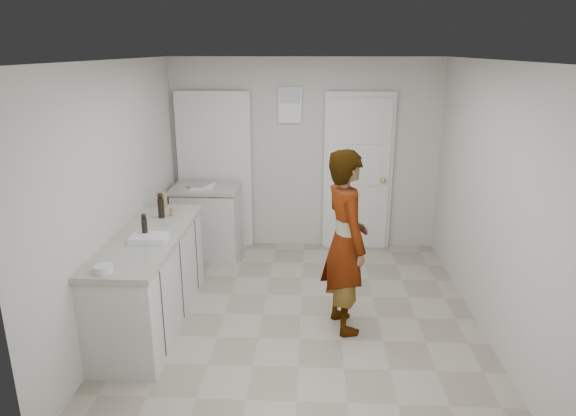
# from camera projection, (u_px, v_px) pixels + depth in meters

# --- Properties ---
(ground) EXTENTS (4.00, 4.00, 0.00)m
(ground) POSITION_uv_depth(u_px,v_px,m) (301.00, 315.00, 5.22)
(ground) COLOR gray
(ground) RESTS_ON ground
(room_shell) EXTENTS (4.00, 4.00, 4.00)m
(room_shell) POSITION_uv_depth(u_px,v_px,m) (292.00, 173.00, 6.78)
(room_shell) COLOR beige
(room_shell) RESTS_ON ground
(main_counter) EXTENTS (0.64, 1.96, 0.93)m
(main_counter) POSITION_uv_depth(u_px,v_px,m) (151.00, 283.00, 4.97)
(main_counter) COLOR silver
(main_counter) RESTS_ON ground
(side_counter) EXTENTS (0.84, 0.61, 0.93)m
(side_counter) POSITION_uv_depth(u_px,v_px,m) (207.00, 224.00, 6.62)
(side_counter) COLOR silver
(side_counter) RESTS_ON ground
(person) EXTENTS (0.59, 0.74, 1.75)m
(person) POSITION_uv_depth(u_px,v_px,m) (346.00, 242.00, 4.77)
(person) COLOR silver
(person) RESTS_ON ground
(cake_mix_box) EXTENTS (0.11, 0.08, 0.17)m
(cake_mix_box) POSITION_uv_depth(u_px,v_px,m) (162.00, 199.00, 5.63)
(cake_mix_box) COLOR olive
(cake_mix_box) RESTS_ON main_counter
(spice_jar) EXTENTS (0.06, 0.06, 0.09)m
(spice_jar) POSITION_uv_depth(u_px,v_px,m) (173.00, 212.00, 5.35)
(spice_jar) COLOR tan
(spice_jar) RESTS_ON main_counter
(oil_cruet_a) EXTENTS (0.07, 0.07, 0.26)m
(oil_cruet_a) POSITION_uv_depth(u_px,v_px,m) (161.00, 206.00, 5.27)
(oil_cruet_a) COLOR black
(oil_cruet_a) RESTS_ON main_counter
(oil_cruet_b) EXTENTS (0.05, 0.05, 0.24)m
(oil_cruet_b) POSITION_uv_depth(u_px,v_px,m) (144.00, 227.00, 4.69)
(oil_cruet_b) COLOR black
(oil_cruet_b) RESTS_ON main_counter
(baking_dish) EXTENTS (0.33, 0.24, 0.06)m
(baking_dish) POSITION_uv_depth(u_px,v_px,m) (149.00, 238.00, 4.65)
(baking_dish) COLOR silver
(baking_dish) RESTS_ON main_counter
(egg_bowl) EXTENTS (0.14, 0.14, 0.06)m
(egg_bowl) POSITION_uv_depth(u_px,v_px,m) (104.00, 269.00, 4.01)
(egg_bowl) COLOR silver
(egg_bowl) RESTS_ON main_counter
(papers) EXTENTS (0.29, 0.36, 0.01)m
(papers) POSITION_uv_depth(u_px,v_px,m) (203.00, 186.00, 6.48)
(papers) COLOR white
(papers) RESTS_ON side_counter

